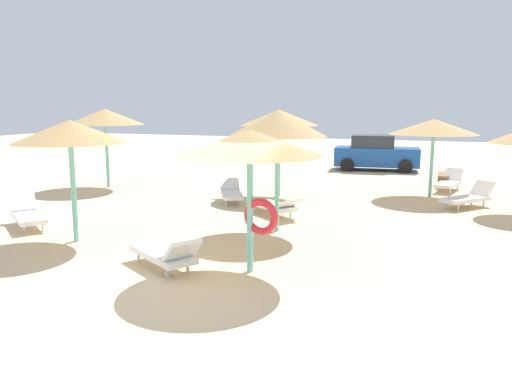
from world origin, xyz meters
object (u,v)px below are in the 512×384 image
object	(u,v)px
parasol_3	(277,124)
parked_car	(376,153)
parasol_1	(434,127)
parasol_0	(70,132)
parasol_2	(279,118)
parasol_4	(250,145)
lounger_0	(28,214)
lounger_5	(468,197)
lounger_2	(231,192)
lounger_1	(449,182)
parasol_6	(105,117)
bench_1	(443,177)
lounger_4	(165,253)
lounger_3	(275,205)

from	to	relation	value
parasol_3	parked_car	distance (m)	13.36
parasol_1	parasol_0	bearing A→B (deg)	-129.53
parasol_3	parked_car	xyz separation A→B (m)	(0.65, 13.21, -1.87)
parasol_2	parasol_4	distance (m)	8.19
parasol_4	lounger_0	xyz separation A→B (m)	(-6.77, 1.24, -2.10)
lounger_5	parked_car	world-z (taller)	parked_car
lounger_2	parked_car	size ratio (longest dim) A/B	0.48
parasol_4	lounger_1	bearing A→B (deg)	72.58
parasol_6	parked_car	distance (m)	12.87
parasol_4	lounger_2	world-z (taller)	parasol_4
lounger_1	bench_1	size ratio (longest dim) A/B	1.29
parasol_4	lounger_4	bearing A→B (deg)	-162.49
parasol_1	lounger_0	bearing A→B (deg)	-139.06
parasol_1	parasol_2	distance (m)	5.27
lounger_3	bench_1	bearing A→B (deg)	59.35
parasol_1	lounger_2	distance (m)	7.25
parasol_6	lounger_3	world-z (taller)	parasol_6
lounger_2	lounger_4	size ratio (longest dim) A/B	1.02
parked_car	bench_1	bearing A→B (deg)	-52.28
lounger_1	lounger_3	xyz separation A→B (m)	(-4.65, -6.36, -0.01)
parasol_6	lounger_4	bearing A→B (deg)	-47.04
parasol_3	parasol_4	bearing A→B (deg)	-80.36
parasol_1	parasol_2	bearing A→B (deg)	-160.97
lounger_0	parasol_2	bearing A→B (deg)	54.88
parked_car	parasol_2	bearing A→B (deg)	-104.50
parasol_3	parasol_6	distance (m)	9.31
parasol_3	parasol_6	xyz separation A→B (m)	(-8.32, 4.17, 0.01)
lounger_5	parasol_3	bearing A→B (deg)	-133.10
lounger_4	parasol_4	bearing A→B (deg)	17.51
lounger_3	lounger_0	bearing A→B (deg)	-147.66
parasol_0	parasol_6	bearing A→B (deg)	122.06
parasol_1	lounger_0	distance (m)	12.97
parasol_2	parasol_6	xyz separation A→B (m)	(-6.78, -0.58, -0.01)
parasol_3	lounger_3	xyz separation A→B (m)	(-0.61, 1.64, -2.39)
parked_car	parasol_4	bearing A→B (deg)	-90.39
parasol_4	lounger_0	bearing A→B (deg)	169.58
parasol_0	lounger_0	xyz separation A→B (m)	(-2.17, 0.70, -2.22)
lounger_2	lounger_5	size ratio (longest dim) A/B	1.07
parasol_0	bench_1	distance (m)	14.31
parked_car	lounger_2	bearing A→B (deg)	-108.14
parasol_6	parasol_1	bearing A→B (deg)	11.08
parasol_6	parked_car	world-z (taller)	parasol_6
parasol_1	lounger_2	bearing A→B (deg)	-151.33
lounger_1	lounger_4	bearing A→B (deg)	-113.50
parked_car	lounger_0	bearing A→B (deg)	-114.45
parasol_1	lounger_1	size ratio (longest dim) A/B	1.52
lounger_1	lounger_5	xyz separation A→B (m)	(0.58, -3.07, 0.00)
parasol_1	lounger_2	size ratio (longest dim) A/B	1.50
lounger_5	parasol_1	bearing A→B (deg)	127.56
parasol_0	parked_car	bearing A→B (deg)	73.42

